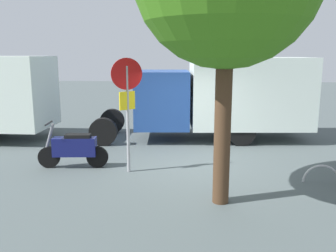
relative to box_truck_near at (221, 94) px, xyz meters
name	(u,v)px	position (x,y,z in m)	size (l,w,h in m)	color
ground_plane	(196,166)	(0.85, 3.21, -1.57)	(60.00, 60.00, 0.00)	#475152
box_truck_near	(221,94)	(0.00, 0.00, 0.00)	(7.43, 2.68, 2.80)	black
motorcycle	(74,148)	(3.99, 3.56, -1.05)	(1.81, 0.55, 1.20)	black
stop_sign	(127,98)	(2.53, 3.80, 0.31)	(0.71, 0.33, 2.82)	#9E9EA3
bike_rack_hoop	(321,182)	(-2.03, 4.25, -1.57)	(0.85, 0.85, 0.05)	#B7B7BC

